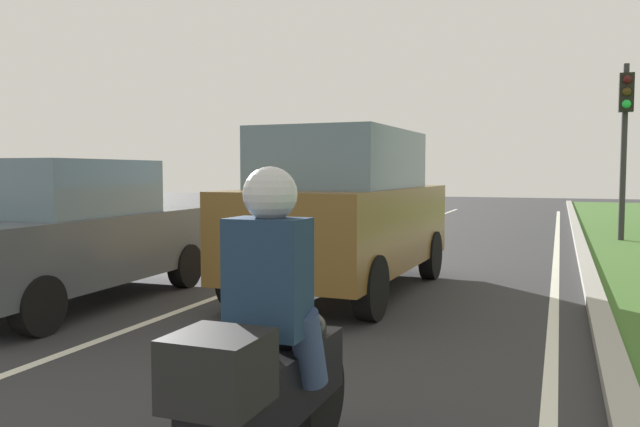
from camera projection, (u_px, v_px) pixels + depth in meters
ground_plane at (374, 253)px, 13.21m from camera, size 60.00×60.00×0.00m
lane_line_center at (342, 251)px, 13.46m from camera, size 0.12×32.00×0.01m
lane_line_right_edge at (556, 261)px, 11.93m from camera, size 0.12×32.00×0.01m
curb_right at (585, 260)px, 11.75m from camera, size 0.24×48.00×0.12m
car_suv_ahead at (345, 210)px, 8.86m from camera, size 2.08×4.56×2.28m
car_sedan_left_lane at (69, 233)px, 8.10m from camera, size 1.97×4.36×1.86m
motorcycle at (267, 396)px, 3.20m from camera, size 0.40×1.90×1.01m
rider_person at (271, 274)px, 3.20m from camera, size 0.50×0.40×1.16m
traffic_light_near_right at (625, 122)px, 14.83m from camera, size 0.32×0.50×4.26m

